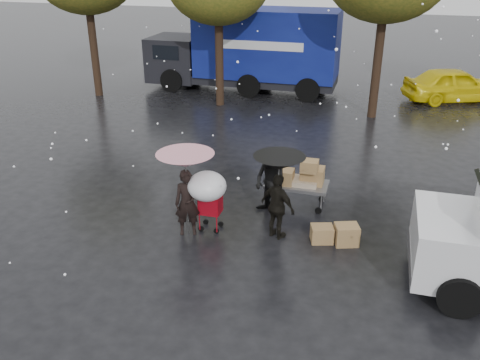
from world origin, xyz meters
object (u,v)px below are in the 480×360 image
(person_black, at_px, (278,207))
(yellow_taxi, at_px, (455,85))
(person_pink, at_px, (187,203))
(vendor_cart, at_px, (300,178))
(blue_truck, at_px, (248,50))
(shopping_cart, at_px, (208,189))

(person_black, height_order, yellow_taxi, person_black)
(person_pink, bearing_deg, vendor_cart, 21.71)
(person_black, relative_size, vendor_cart, 0.98)
(blue_truck, distance_m, yellow_taxi, 8.70)
(vendor_cart, relative_size, yellow_taxi, 0.37)
(person_pink, relative_size, vendor_cart, 0.99)
(person_black, distance_m, blue_truck, 12.76)
(blue_truck, xyz_separation_m, yellow_taxi, (8.61, 0.54, -1.06))
(person_black, distance_m, shopping_cart, 1.55)
(shopping_cart, relative_size, yellow_taxi, 0.36)
(vendor_cart, relative_size, shopping_cart, 1.04)
(person_pink, bearing_deg, shopping_cart, -0.75)
(person_black, bearing_deg, vendor_cart, -70.03)
(vendor_cart, bearing_deg, blue_truck, 111.30)
(shopping_cart, bearing_deg, person_pink, -159.15)
(yellow_taxi, bearing_deg, blue_truck, 71.80)
(blue_truck, relative_size, yellow_taxi, 2.04)
(blue_truck, height_order, yellow_taxi, blue_truck)
(person_black, xyz_separation_m, shopping_cart, (-1.50, -0.22, 0.32))
(person_black, distance_m, yellow_taxi, 13.52)
(shopping_cart, distance_m, blue_truck, 12.58)
(shopping_cart, bearing_deg, yellow_taxi, 64.14)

